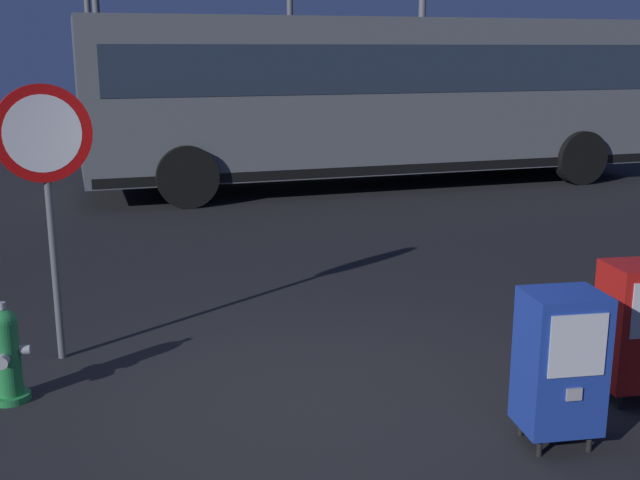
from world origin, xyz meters
name	(u,v)px	position (x,y,z in m)	size (l,w,h in m)	color
ground_plane	(307,401)	(0.00, 0.00, 0.00)	(60.00, 60.00, 0.00)	black
fire_hydrant	(6,355)	(-2.12, 0.38, 0.35)	(0.33, 0.32, 0.75)	#1E7238
newspaper_box_primary	(637,325)	(2.33, -0.37, 0.57)	(0.48, 0.42, 1.02)	black
newspaper_box_secondary	(560,361)	(1.48, -0.89, 0.57)	(0.48, 0.42, 1.02)	black
stop_sign	(46,166)	(-1.87, 1.14, 1.60)	(0.71, 0.31, 2.23)	#4C4F54
bus_near	(374,92)	(2.67, 9.09, 1.71)	(10.75, 3.93, 3.00)	#4C5156
bus_far	(378,81)	(3.99, 14.09, 1.71)	(10.51, 2.81, 3.00)	#4C5156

